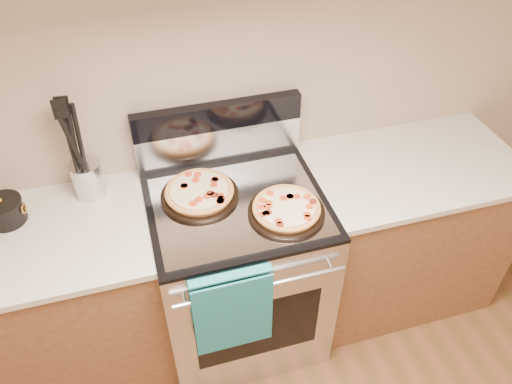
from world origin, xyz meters
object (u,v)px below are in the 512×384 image
object	(u,v)px
pepperoni_pizza_front	(286,209)
utensil_crock	(88,179)
range_body	(239,272)
pepperoni_pizza_back	(200,193)
saucepan	(5,212)

from	to	relation	value
pepperoni_pizza_front	utensil_crock	distance (m)	0.86
range_body	pepperoni_pizza_back	bearing A→B (deg)	154.26
range_body	pepperoni_pizza_back	distance (m)	0.52
saucepan	range_body	bearing A→B (deg)	-10.01
pepperoni_pizza_back	pepperoni_pizza_front	world-z (taller)	pepperoni_pizza_back
pepperoni_pizza_back	utensil_crock	world-z (taller)	utensil_crock
pepperoni_pizza_front	utensil_crock	size ratio (longest dim) A/B	1.92
pepperoni_pizza_front	range_body	bearing A→B (deg)	144.16
utensil_crock	saucepan	bearing A→B (deg)	-167.50
range_body	utensil_crock	world-z (taller)	utensil_crock
saucepan	pepperoni_pizza_front	bearing A→B (deg)	-14.83
range_body	saucepan	bearing A→B (deg)	169.99
pepperoni_pizza_back	pepperoni_pizza_front	xyz separation A→B (m)	(0.33, -0.20, -0.00)
utensil_crock	range_body	bearing A→B (deg)	-22.05
pepperoni_pizza_front	utensil_crock	bearing A→B (deg)	154.41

